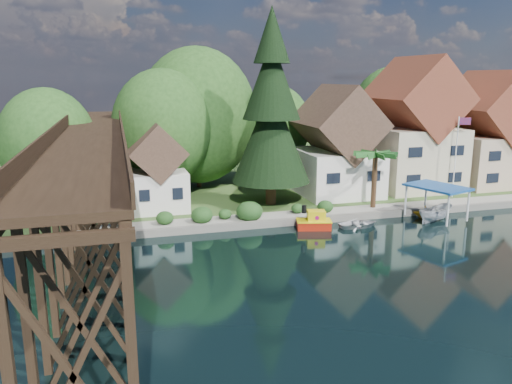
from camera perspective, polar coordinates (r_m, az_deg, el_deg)
ground at (r=35.42m, az=9.39°, el=-7.30°), size 140.00×140.00×0.00m
bank at (r=66.67m, az=-2.94°, el=2.64°), size 140.00×52.00×0.50m
seawall at (r=43.84m, az=9.77°, el=-2.92°), size 60.00×0.40×0.62m
promenade at (r=45.77m, az=11.36°, el=-2.03°), size 50.00×2.60×0.06m
trestle_bridge at (r=35.88m, az=-17.98°, el=1.38°), size 4.12×44.18×9.30m
house_left at (r=51.21m, az=9.21°, el=4.91°), size 7.64×8.64×11.02m
house_center at (r=55.83m, az=17.52°, el=6.45°), size 8.65×9.18×13.89m
house_right at (r=60.87m, az=24.90°, el=5.74°), size 8.15×8.64×12.45m
shed at (r=45.41m, az=-11.14°, el=2.13°), size 5.09×5.40×7.85m
bg_trees at (r=53.73m, az=1.05°, el=7.75°), size 49.90×13.30×10.57m
shrubs at (r=41.91m, az=-1.63°, el=-2.17°), size 15.76×2.47×1.70m
conifer at (r=45.86m, az=1.77°, el=9.10°), size 7.24×7.24×17.83m
palm_tree at (r=46.07m, az=13.50°, el=4.01°), size 5.07×5.07×5.47m
flagpole at (r=52.76m, az=22.08°, el=4.65°), size 1.23×0.33×8.00m
tugboat at (r=41.26m, az=6.68°, el=-3.38°), size 3.12×2.21×2.05m
boat_white_a at (r=42.44m, az=11.67°, el=-3.47°), size 3.55×2.63×0.71m
boat_canopy at (r=45.65m, az=19.87°, el=-1.53°), size 4.72×5.69×3.14m
boat_yellow at (r=46.73m, az=18.91°, el=-2.07°), size 2.84×2.64×1.22m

